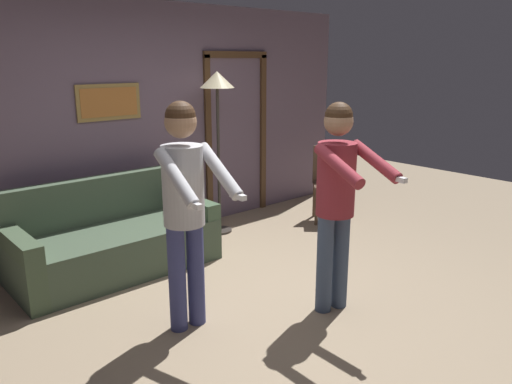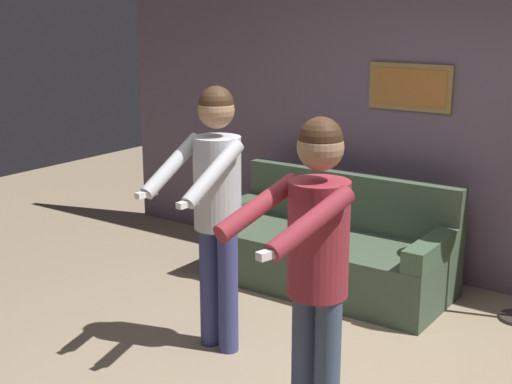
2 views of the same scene
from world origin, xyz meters
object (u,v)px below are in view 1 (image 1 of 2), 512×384
object	(u,v)px
couch	(114,242)
torchiere_lamp	(217,95)
person_standing_left	(185,196)
dining_chair_distant	(330,179)
person_standing_right	(337,189)

from	to	relation	value
couch	torchiere_lamp	world-z (taller)	torchiere_lamp
person_standing_left	torchiere_lamp	bearing A→B (deg)	46.36
torchiere_lamp	person_standing_left	bearing A→B (deg)	-133.64
torchiere_lamp	dining_chair_distant	size ratio (longest dim) A/B	2.00
couch	dining_chair_distant	distance (m)	2.82
couch	person_standing_right	xyz separation A→B (m)	(0.97, -1.93, 0.74)
couch	person_standing_right	world-z (taller)	person_standing_right
person_standing_left	couch	bearing A→B (deg)	87.13
person_standing_right	person_standing_left	bearing A→B (deg)	152.34
person_standing_left	dining_chair_distant	xyz separation A→B (m)	(2.86, 1.05, -0.51)
person_standing_left	person_standing_right	xyz separation A→B (m)	(1.04, -0.54, -0.02)
person_standing_left	person_standing_right	distance (m)	1.17
couch	person_standing_right	distance (m)	2.28
couch	person_standing_left	xyz separation A→B (m)	(-0.07, -1.38, 0.76)
person_standing_right	dining_chair_distant	world-z (taller)	person_standing_right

